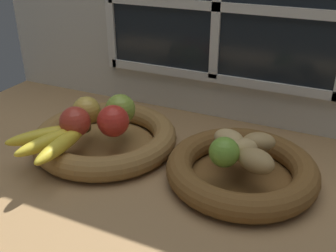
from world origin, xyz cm
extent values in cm
cube|color=#9E774C|center=(0.00, 0.00, -1.50)|extent=(140.00, 90.00, 3.00)
cube|color=silver|center=(0.00, 30.00, 27.50)|extent=(140.00, 3.00, 55.00)
cube|color=black|center=(0.00, 28.10, 31.00)|extent=(64.00, 0.80, 38.00)
cube|color=white|center=(0.00, 27.50, 31.00)|extent=(2.40, 1.20, 38.00)
cube|color=white|center=(0.00, 27.50, 31.00)|extent=(64.00, 1.20, 2.40)
cube|color=white|center=(0.00, 27.50, 12.00)|extent=(64.00, 1.20, 2.40)
cylinder|color=olive|center=(-17.82, -0.33, 0.50)|extent=(24.14, 24.14, 1.00)
torus|color=olive|center=(-17.82, -0.33, 2.82)|extent=(35.07, 35.07, 5.64)
cylinder|color=brown|center=(16.43, -0.33, 0.50)|extent=(21.86, 21.86, 1.00)
torus|color=brown|center=(16.43, -0.33, 2.82)|extent=(32.30, 32.30, 5.64)
sphere|color=red|center=(-13.38, -2.75, 9.33)|extent=(7.39, 7.39, 7.39)
sphere|color=gold|center=(-22.75, -0.12, 9.08)|extent=(6.88, 6.88, 6.88)
sphere|color=#8CAD3D|center=(-15.36, 3.66, 9.33)|extent=(7.39, 7.39, 7.39)
sphere|color=#B73828|center=(-21.22, -6.55, 9.20)|extent=(7.12, 7.12, 7.12)
ellipsoid|color=yellow|center=(-25.55, -11.63, 7.29)|extent=(13.61, 15.84, 3.30)
ellipsoid|color=yellow|center=(-22.79, -13.12, 7.29)|extent=(8.67, 17.80, 3.30)
ellipsoid|color=yellow|center=(-19.69, -13.56, 7.29)|extent=(3.97, 17.77, 3.30)
sphere|color=brown|center=(-20.03, -4.74, 7.29)|extent=(2.97, 2.97, 2.97)
ellipsoid|color=tan|center=(16.43, -0.33, 7.81)|extent=(7.53, 7.39, 4.35)
ellipsoid|color=tan|center=(12.53, 2.71, 7.75)|extent=(9.18, 8.21, 4.23)
ellipsoid|color=#A38451|center=(19.90, -3.79, 7.99)|extent=(9.35, 7.80, 4.70)
ellipsoid|color=#A38451|center=(18.60, 4.44, 7.70)|extent=(8.34, 7.04, 4.13)
sphere|color=#6B9E33|center=(13.63, -4.53, 8.74)|extent=(6.20, 6.20, 6.20)
camera|label=1|loc=(32.09, -70.88, 48.70)|focal=42.18mm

